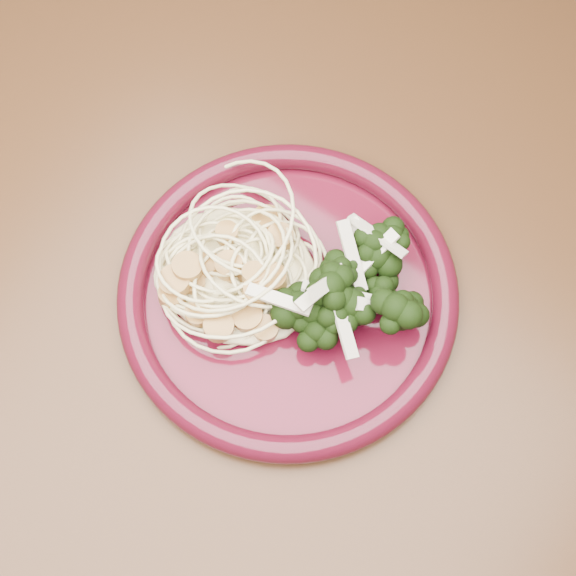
# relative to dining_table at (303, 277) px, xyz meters

# --- Properties ---
(dining_table) EXTENTS (1.20, 0.80, 0.75)m
(dining_table) POSITION_rel_dining_table_xyz_m (0.00, 0.00, 0.00)
(dining_table) COLOR #472814
(dining_table) RESTS_ON ground
(dinner_plate) EXTENTS (0.32, 0.32, 0.02)m
(dinner_plate) POSITION_rel_dining_table_xyz_m (0.02, -0.06, 0.11)
(dinner_plate) COLOR #490A19
(dinner_plate) RESTS_ON dining_table
(spaghetti_pile) EXTENTS (0.15, 0.14, 0.03)m
(spaghetti_pile) POSITION_rel_dining_table_xyz_m (-0.02, -0.07, 0.12)
(spaghetti_pile) COLOR beige
(spaghetti_pile) RESTS_ON dinner_plate
(scallop_cluster) EXTENTS (0.14, 0.14, 0.04)m
(scallop_cluster) POSITION_rel_dining_table_xyz_m (-0.02, -0.07, 0.15)
(scallop_cluster) COLOR #B88641
(scallop_cluster) RESTS_ON spaghetti_pile
(broccoli_pile) EXTENTS (0.11, 0.14, 0.04)m
(broccoli_pile) POSITION_rel_dining_table_xyz_m (0.07, -0.05, 0.13)
(broccoli_pile) COLOR black
(broccoli_pile) RESTS_ON dinner_plate
(onion_garnish) EXTENTS (0.07, 0.09, 0.05)m
(onion_garnish) POSITION_rel_dining_table_xyz_m (0.07, -0.05, 0.15)
(onion_garnish) COLOR beige
(onion_garnish) RESTS_ON broccoli_pile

